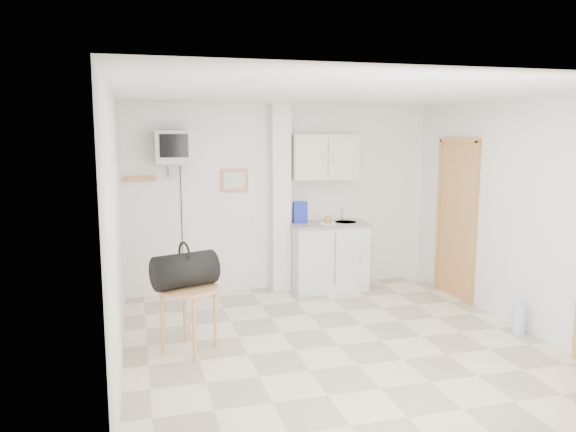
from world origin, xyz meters
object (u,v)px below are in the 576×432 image
object	(u,v)px
crt_television	(173,148)
water_bottle	(519,318)
round_table	(189,296)
duffel_bag	(185,270)

from	to	relation	value
crt_television	water_bottle	world-z (taller)	crt_television
round_table	duffel_bag	world-z (taller)	duffel_bag
round_table	duffel_bag	distance (m)	0.26
round_table	water_bottle	bearing A→B (deg)	-7.48
crt_television	round_table	xyz separation A→B (m)	(-0.01, -1.76, -1.38)
duffel_bag	water_bottle	size ratio (longest dim) A/B	1.78
duffel_bag	water_bottle	world-z (taller)	duffel_bag
duffel_bag	crt_television	bearing A→B (deg)	69.47
round_table	duffel_bag	size ratio (longest dim) A/B	0.95
crt_television	duffel_bag	distance (m)	2.07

